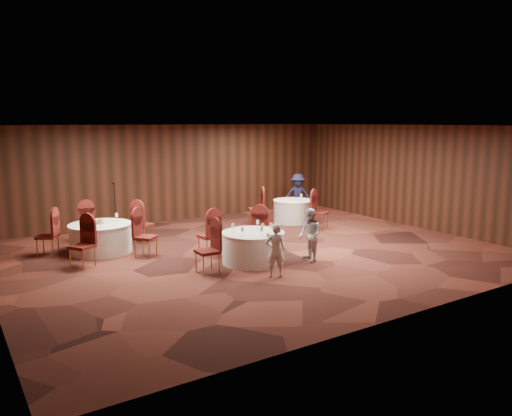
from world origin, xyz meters
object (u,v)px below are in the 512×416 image
table_right (293,211)px  woman_b (310,235)px  man_c (298,195)px  table_main (253,247)px  woman_a (275,250)px  mic_stand (116,221)px  table_left (101,238)px

table_right → woman_b: size_ratio=1.02×
woman_b → man_c: bearing=159.1°
table_main → woman_a: woman_a is taller
mic_stand → man_c: (6.43, -0.21, 0.29)m
table_left → mic_stand: bearing=60.0°
table_left → mic_stand: 1.69m
table_main → mic_stand: mic_stand is taller
table_right → man_c: size_ratio=0.87×
table_right → man_c: 1.21m
table_left → man_c: man_c is taller
table_main → mic_stand: 4.78m
man_c → woman_b: bearing=-83.9°
table_right → man_c: (0.82, 0.81, 0.37)m
man_c → table_main: bearing=-96.4°
table_left → woman_a: bearing=-58.0°
table_right → mic_stand: mic_stand is taller
table_main → mic_stand: bearing=113.5°
woman_a → woman_b: bearing=-134.6°
mic_stand → woman_b: 5.90m
table_left → woman_b: woman_b is taller
table_right → woman_a: woman_a is taller
table_main → woman_a: 1.22m
mic_stand → woman_a: (1.72, -5.57, 0.13)m
woman_a → man_c: size_ratio=0.79×
man_c → table_left: bearing=-129.3°
table_main → man_c: 6.17m
table_main → table_left: 4.01m
table_left → woman_a: size_ratio=1.33×
mic_stand → man_c: mic_stand is taller
mic_stand → table_main: bearing=-66.5°
woman_b → man_c: (3.32, 4.80, 0.11)m
mic_stand → woman_a: mic_stand is taller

